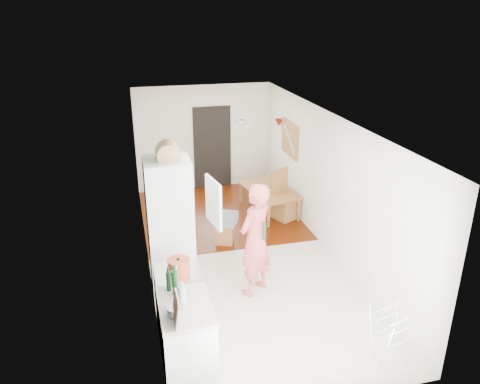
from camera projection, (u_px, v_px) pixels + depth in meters
name	position (u px, v px, depth m)	size (l,w,h in m)	color
room_shell	(240.00, 191.00, 7.93)	(3.20, 7.00, 2.50)	white
floor	(240.00, 255.00, 8.40)	(3.20, 7.00, 0.01)	beige
wood_floor_overlay	(219.00, 214.00, 10.06)	(3.20, 3.30, 0.01)	#551706
sage_wall_panel	(151.00, 216.00, 5.55)	(0.02, 3.00, 1.30)	slate
tile_splashback	(159.00, 291.00, 5.32)	(0.02, 1.90, 0.50)	black
doorway_recess	(212.00, 148.00, 11.21)	(0.90, 0.04, 2.00)	black
base_cabinet	(187.00, 339.00, 5.65)	(0.60, 0.90, 0.86)	white
worktop	(185.00, 307.00, 5.48)	(0.62, 0.92, 0.06)	beige
range_cooker	(179.00, 302.00, 6.32)	(0.60, 0.60, 0.88)	white
cooker_top	(177.00, 273.00, 6.15)	(0.60, 0.60, 0.04)	silver
fridge_housing	(170.00, 228.00, 7.01)	(0.66, 0.66, 2.15)	white
fridge_door	(213.00, 202.00, 6.70)	(0.56, 0.04, 0.70)	white
fridge_interior	(190.00, 197.00, 6.90)	(0.02, 0.52, 0.66)	white
pinboard	(290.00, 139.00, 9.89)	(0.03, 0.90, 0.70)	tan
pinboard_frame	(289.00, 139.00, 9.89)	(0.01, 0.94, 0.74)	brown
wall_sconce	(279.00, 123.00, 10.39)	(0.18, 0.18, 0.16)	maroon
person	(255.00, 230.00, 6.96)	(0.77, 0.51, 2.12)	#DA5257
dining_table	(270.00, 202.00, 10.09)	(1.29, 0.72, 0.45)	brown
dining_chair	(286.00, 195.00, 9.67)	(0.44, 0.44, 1.05)	brown
stool	(225.00, 233.00, 8.77)	(0.32, 0.32, 0.41)	brown
grey_drape	(225.00, 219.00, 8.65)	(0.40, 0.40, 0.18)	gray
drying_rack	(392.00, 339.00, 5.71)	(0.39, 0.36, 0.77)	white
bread_bin	(168.00, 153.00, 6.56)	(0.35, 0.33, 0.18)	tan
red_casserole	(179.00, 266.00, 6.12)	(0.30, 0.30, 0.18)	red
steel_pan	(175.00, 311.00, 5.28)	(0.19, 0.19, 0.10)	silver
held_bottle	(264.00, 231.00, 6.79)	(0.06, 0.06, 0.27)	#153D1D
bottle_a	(175.00, 283.00, 5.60)	(0.08, 0.08, 0.32)	#153D1D
bottle_b	(169.00, 281.00, 5.70)	(0.06, 0.06, 0.26)	#153D1D
bottle_c	(182.00, 295.00, 5.46)	(0.09, 0.09, 0.23)	beige
pepper_mill_front	(176.00, 277.00, 5.83)	(0.06, 0.06, 0.22)	tan
pepper_mill_back	(177.00, 281.00, 5.76)	(0.05, 0.05, 0.20)	tan
chopping_boards	(176.00, 309.00, 5.10)	(0.04, 0.25, 0.34)	tan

